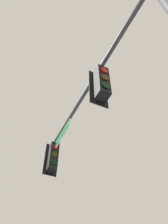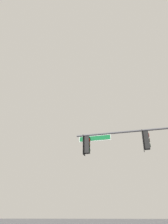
{
  "view_description": "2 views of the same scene",
  "coord_description": "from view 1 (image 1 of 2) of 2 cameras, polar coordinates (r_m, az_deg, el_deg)",
  "views": [
    {
      "loc": [
        -7.11,
        -3.38,
        1.38
      ],
      "look_at": [
        -3.58,
        -5.31,
        5.43
      ],
      "focal_mm": 35.0,
      "sensor_mm": 36.0,
      "label": 1
    },
    {
      "loc": [
        -3.1,
        7.83,
        1.71
      ],
      "look_at": [
        -0.78,
        -3.69,
        7.36
      ],
      "focal_mm": 35.0,
      "sensor_mm": 36.0,
      "label": 2
    }
  ],
  "objects": [
    {
      "name": "signal_pole_near",
      "position": [
        4.58,
        8.02,
        2.69
      ],
      "size": [
        6.93,
        0.77,
        7.18
      ],
      "color": "#47474C",
      "rests_on": "ground_plane"
    }
  ]
}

